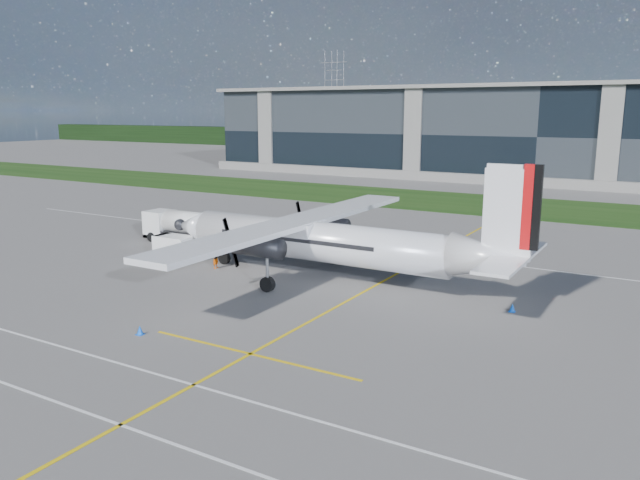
{
  "coord_description": "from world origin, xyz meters",
  "views": [
    {
      "loc": [
        20.17,
        -28.5,
        11.43
      ],
      "look_at": [
        -0.18,
        5.95,
        3.11
      ],
      "focal_mm": 35.0,
      "sensor_mm": 36.0,
      "label": 1
    }
  ],
  "objects_px": {
    "baggage_tug": "(175,248)",
    "ground_crew_person": "(216,256)",
    "safety_cone_nose_port": "(185,258)",
    "safety_cone_stbdwing": "(390,237)",
    "turboprop_aircraft": "(329,219)",
    "safety_cone_tail": "(512,308)",
    "pylon_west": "(334,99)",
    "safety_cone_nose_stbd": "(202,253)",
    "safety_cone_portwing": "(140,330)",
    "safety_cone_fwd": "(178,253)",
    "fuel_tanker_truck": "(177,226)"
  },
  "relations": [
    {
      "from": "turboprop_aircraft",
      "to": "safety_cone_stbdwing",
      "type": "distance_m",
      "value": 15.4
    },
    {
      "from": "safety_cone_nose_stbd",
      "to": "safety_cone_portwing",
      "type": "bearing_deg",
      "value": -59.2
    },
    {
      "from": "baggage_tug",
      "to": "safety_cone_portwing",
      "type": "distance_m",
      "value": 16.54
    },
    {
      "from": "baggage_tug",
      "to": "safety_cone_fwd",
      "type": "relative_size",
      "value": 6.49
    },
    {
      "from": "fuel_tanker_truck",
      "to": "safety_cone_nose_port",
      "type": "distance_m",
      "value": 7.63
    },
    {
      "from": "ground_crew_person",
      "to": "safety_cone_fwd",
      "type": "xyz_separation_m",
      "value": [
        -5.16,
        1.48,
        -0.67
      ]
    },
    {
      "from": "fuel_tanker_truck",
      "to": "safety_cone_tail",
      "type": "bearing_deg",
      "value": -8.88
    },
    {
      "from": "safety_cone_tail",
      "to": "safety_cone_nose_stbd",
      "type": "xyz_separation_m",
      "value": [
        -24.88,
        1.66,
        0.0
      ]
    },
    {
      "from": "safety_cone_portwing",
      "to": "baggage_tug",
      "type": "bearing_deg",
      "value": 127.25
    },
    {
      "from": "safety_cone_tail",
      "to": "safety_cone_stbdwing",
      "type": "relative_size",
      "value": 1.0
    },
    {
      "from": "pylon_west",
      "to": "safety_cone_tail",
      "type": "relative_size",
      "value": 60.0
    },
    {
      "from": "safety_cone_nose_port",
      "to": "ground_crew_person",
      "type": "bearing_deg",
      "value": -8.55
    },
    {
      "from": "baggage_tug",
      "to": "safety_cone_nose_port",
      "type": "bearing_deg",
      "value": 14.37
    },
    {
      "from": "ground_crew_person",
      "to": "safety_cone_fwd",
      "type": "height_order",
      "value": "ground_crew_person"
    },
    {
      "from": "safety_cone_nose_stbd",
      "to": "safety_cone_nose_port",
      "type": "relative_size",
      "value": 1.0
    },
    {
      "from": "safety_cone_tail",
      "to": "safety_cone_fwd",
      "type": "relative_size",
      "value": 1.0
    },
    {
      "from": "safety_cone_nose_port",
      "to": "safety_cone_tail",
      "type": "bearing_deg",
      "value": 0.67
    },
    {
      "from": "safety_cone_portwing",
      "to": "ground_crew_person",
      "type": "bearing_deg",
      "value": 113.69
    },
    {
      "from": "turboprop_aircraft",
      "to": "ground_crew_person",
      "type": "xyz_separation_m",
      "value": [
        -8.81,
        -1.35,
        -3.33
      ]
    },
    {
      "from": "turboprop_aircraft",
      "to": "safety_cone_tail",
      "type": "xyz_separation_m",
      "value": [
        12.57,
        -0.53,
        -4.01
      ]
    },
    {
      "from": "turboprop_aircraft",
      "to": "fuel_tanker_truck",
      "type": "relative_size",
      "value": 3.73
    },
    {
      "from": "ground_crew_person",
      "to": "safety_cone_portwing",
      "type": "distance_m",
      "value": 14.04
    },
    {
      "from": "safety_cone_fwd",
      "to": "safety_cone_portwing",
      "type": "bearing_deg",
      "value": -52.99
    },
    {
      "from": "baggage_tug",
      "to": "ground_crew_person",
      "type": "xyz_separation_m",
      "value": [
        4.37,
        -0.31,
        -0.05
      ]
    },
    {
      "from": "baggage_tug",
      "to": "safety_cone_fwd",
      "type": "distance_m",
      "value": 1.59
    },
    {
      "from": "safety_cone_stbdwing",
      "to": "baggage_tug",
      "type": "bearing_deg",
      "value": -125.34
    },
    {
      "from": "turboprop_aircraft",
      "to": "baggage_tug",
      "type": "xyz_separation_m",
      "value": [
        -13.18,
        -1.04,
        -3.28
      ]
    },
    {
      "from": "baggage_tug",
      "to": "safety_cone_fwd",
      "type": "height_order",
      "value": "baggage_tug"
    },
    {
      "from": "safety_cone_portwing",
      "to": "safety_cone_stbdwing",
      "type": "bearing_deg",
      "value": 87.67
    },
    {
      "from": "safety_cone_nose_stbd",
      "to": "pylon_west",
      "type": "bearing_deg",
      "value": 115.45
    },
    {
      "from": "fuel_tanker_truck",
      "to": "safety_cone_stbdwing",
      "type": "relative_size",
      "value": 15.2
    },
    {
      "from": "pylon_west",
      "to": "ground_crew_person",
      "type": "bearing_deg",
      "value": -63.8
    },
    {
      "from": "safety_cone_nose_stbd",
      "to": "ground_crew_person",
      "type": "bearing_deg",
      "value": -35.35
    },
    {
      "from": "safety_cone_fwd",
      "to": "safety_cone_stbdwing",
      "type": "height_order",
      "value": "same"
    },
    {
      "from": "baggage_tug",
      "to": "safety_cone_tail",
      "type": "height_order",
      "value": "baggage_tug"
    },
    {
      "from": "baggage_tug",
      "to": "safety_cone_tail",
      "type": "distance_m",
      "value": 25.77
    },
    {
      "from": "fuel_tanker_truck",
      "to": "ground_crew_person",
      "type": "xyz_separation_m",
      "value": [
        9.1,
        -5.58,
        -0.5
      ]
    },
    {
      "from": "safety_cone_tail",
      "to": "safety_cone_fwd",
      "type": "distance_m",
      "value": 26.55
    },
    {
      "from": "pylon_west",
      "to": "safety_cone_nose_stbd",
      "type": "relative_size",
      "value": 60.0
    },
    {
      "from": "ground_crew_person",
      "to": "safety_cone_tail",
      "type": "relative_size",
      "value": 3.69
    },
    {
      "from": "safety_cone_fwd",
      "to": "safety_cone_stbdwing",
      "type": "relative_size",
      "value": 1.0
    },
    {
      "from": "turboprop_aircraft",
      "to": "safety_cone_stbdwing",
      "type": "xyz_separation_m",
      "value": [
        -2.0,
        14.73,
        -4.01
      ]
    },
    {
      "from": "turboprop_aircraft",
      "to": "baggage_tug",
      "type": "height_order",
      "value": "turboprop_aircraft"
    },
    {
      "from": "pylon_west",
      "to": "safety_cone_nose_stbd",
      "type": "bearing_deg",
      "value": -64.55
    },
    {
      "from": "baggage_tug",
      "to": "safety_cone_tail",
      "type": "relative_size",
      "value": 6.49
    },
    {
      "from": "baggage_tug",
      "to": "safety_cone_stbdwing",
      "type": "height_order",
      "value": "baggage_tug"
    },
    {
      "from": "safety_cone_portwing",
      "to": "safety_cone_nose_stbd",
      "type": "height_order",
      "value": "same"
    },
    {
      "from": "baggage_tug",
      "to": "safety_cone_nose_port",
      "type": "relative_size",
      "value": 6.49
    },
    {
      "from": "ground_crew_person",
      "to": "safety_cone_portwing",
      "type": "bearing_deg",
      "value": -163.5
    },
    {
      "from": "fuel_tanker_truck",
      "to": "safety_cone_fwd",
      "type": "xyz_separation_m",
      "value": [
        3.94,
        -4.1,
        -1.17
      ]
    }
  ]
}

